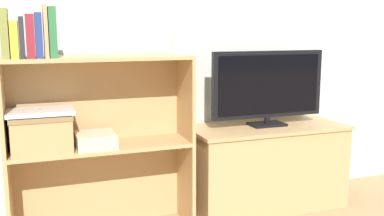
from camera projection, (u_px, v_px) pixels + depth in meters
wall_back at (174, 17)px, 2.76m from camera, size 10.00×0.05×2.40m
tv_stand at (266, 165)px, 2.87m from camera, size 0.98×0.45×0.53m
tv at (268, 86)px, 2.78m from camera, size 0.75×0.14×0.47m
bookshelf_lower_tier at (101, 175)px, 2.51m from camera, size 0.98×0.30×0.51m
bookshelf_upper_tier at (98, 88)px, 2.42m from camera, size 0.98×0.30×0.48m
book_olive at (5, 34)px, 2.12m from camera, size 0.04×0.15×0.23m
book_mustard at (14, 40)px, 2.14m from camera, size 0.04×0.15×0.18m
book_charcoal at (22, 38)px, 2.15m from camera, size 0.02×0.15×0.20m
book_maroon at (30, 36)px, 2.16m from camera, size 0.04×0.14×0.21m
book_navy at (39, 35)px, 2.17m from camera, size 0.03×0.14×0.22m
book_tan at (46, 31)px, 2.18m from camera, size 0.02×0.13×0.26m
book_forest at (52, 32)px, 2.19m from camera, size 0.04×0.15×0.25m
baby_monitor at (176, 44)px, 2.47m from camera, size 0.05×0.04×0.14m
storage_basket_left at (41, 130)px, 2.28m from camera, size 0.30×0.27×0.19m
laptop at (40, 112)px, 2.27m from camera, size 0.33×0.22×0.02m
magazine_stack at (96, 140)px, 2.37m from camera, size 0.20×0.21×0.07m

